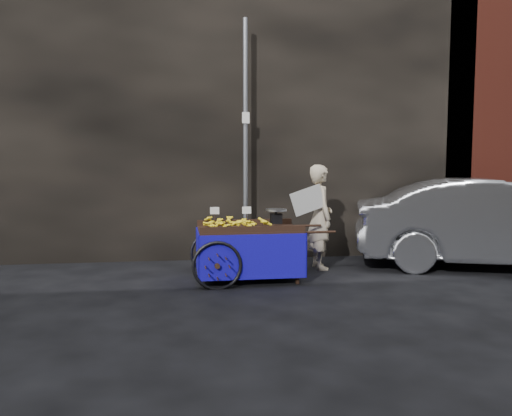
{
  "coord_description": "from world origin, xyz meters",
  "views": [
    {
      "loc": [
        -0.65,
        -6.93,
        1.66
      ],
      "look_at": [
        0.37,
        0.5,
        0.99
      ],
      "focal_mm": 35.0,
      "sensor_mm": 36.0,
      "label": 1
    }
  ],
  "objects": [
    {
      "name": "banana_cart",
      "position": [
        0.15,
        0.04,
        0.67
      ],
      "size": [
        2.0,
        1.02,
        1.08
      ],
      "rotation": [
        0.0,
        0.0,
        0.02
      ],
      "color": "black",
      "rests_on": "ground"
    },
    {
      "name": "ground",
      "position": [
        0.0,
        0.0,
        0.0
      ],
      "size": [
        80.0,
        80.0,
        0.0
      ],
      "primitive_type": "plane",
      "color": "black",
      "rests_on": "ground"
    },
    {
      "name": "parked_car",
      "position": [
        4.14,
        0.3,
        0.71
      ],
      "size": [
        4.54,
        2.73,
        1.41
      ],
      "primitive_type": "imported",
      "rotation": [
        0.0,
        0.0,
        1.26
      ],
      "color": "silver",
      "rests_on": "ground"
    },
    {
      "name": "plastic_bag",
      "position": [
        1.02,
        0.51,
        0.13
      ],
      "size": [
        0.29,
        0.23,
        0.26
      ],
      "primitive_type": "ellipsoid",
      "color": "#172DB2",
      "rests_on": "ground"
    },
    {
      "name": "vendor",
      "position": [
        1.4,
        0.65,
        0.82
      ],
      "size": [
        0.76,
        0.62,
        1.64
      ],
      "rotation": [
        0.0,
        0.0,
        1.64
      ],
      "color": "tan",
      "rests_on": "ground"
    },
    {
      "name": "street_pole",
      "position": [
        0.3,
        1.3,
        2.01
      ],
      "size": [
        0.12,
        0.1,
        4.0
      ],
      "color": "slate",
      "rests_on": "ground"
    },
    {
      "name": "building_wall",
      "position": [
        0.39,
        2.6,
        2.5
      ],
      "size": [
        13.5,
        2.0,
        5.0
      ],
      "color": "black",
      "rests_on": "ground"
    }
  ]
}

